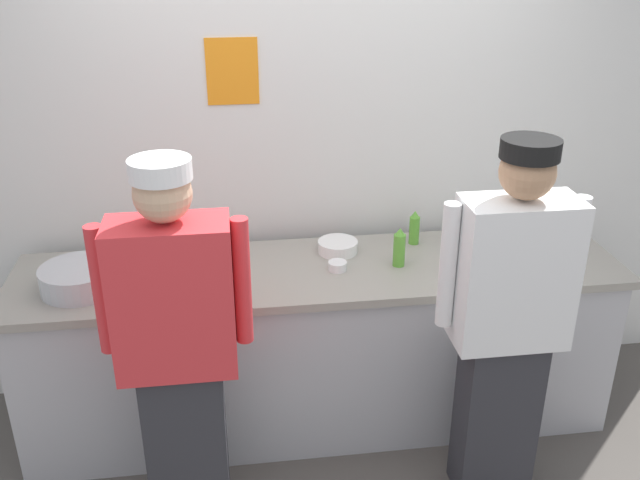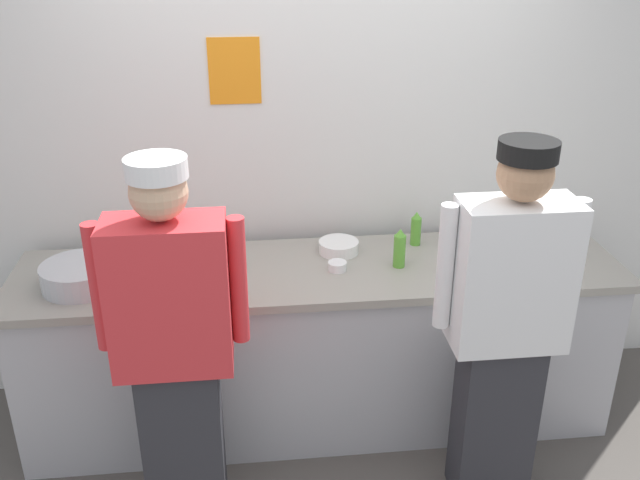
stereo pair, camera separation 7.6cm
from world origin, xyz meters
name	(u,v)px [view 1 (the left image)]	position (x,y,z in m)	size (l,w,h in m)	color
ground_plane	(330,464)	(0.00, 0.00, 0.00)	(9.00, 9.00, 0.00)	#514C47
wall_back	(307,152)	(0.00, 0.85, 1.32)	(4.62, 0.11, 2.64)	silver
prep_counter	(320,345)	(0.00, 0.37, 0.45)	(2.95, 0.70, 0.89)	#B2B2B7
chef_near_left	(178,346)	(-0.65, -0.23, 0.89)	(0.60, 0.24, 1.66)	#2D2D33
chef_center	(508,320)	(0.71, -0.23, 0.90)	(0.61, 0.24, 1.68)	#2D2D33
plate_stack_front	(222,264)	(-0.47, 0.42, 0.91)	(0.23, 0.23, 0.05)	white
plate_stack_rear	(338,247)	(0.11, 0.53, 0.92)	(0.20, 0.20, 0.06)	white
mixing_bowl_steel	(79,278)	(-1.11, 0.30, 0.95)	(0.35, 0.35, 0.11)	#B7BABF
sheet_tray	(506,252)	(0.95, 0.39, 0.90)	(0.44, 0.30, 0.02)	#B7BABF
squeeze_bottle_primary	(399,248)	(0.38, 0.34, 0.98)	(0.06, 0.06, 0.20)	#56A333
squeeze_bottle_secondary	(414,228)	(0.52, 0.58, 0.98)	(0.05, 0.05, 0.18)	#56A333
squeeze_bottle_spare	(133,259)	(-0.87, 0.37, 0.99)	(0.06, 0.06, 0.21)	#E5E066
ramekin_green_sauce	(338,266)	(0.08, 0.33, 0.91)	(0.09, 0.09, 0.04)	white
ramekin_yellow_sauce	(563,249)	(1.24, 0.37, 0.91)	(0.09, 0.09, 0.04)	white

